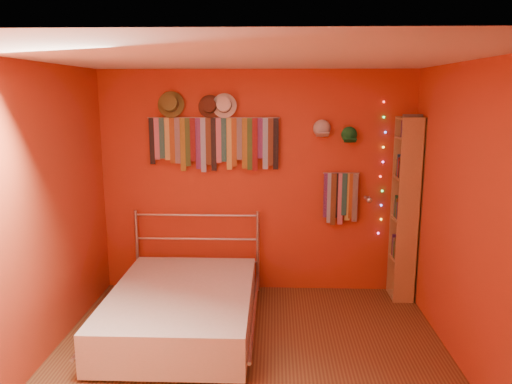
# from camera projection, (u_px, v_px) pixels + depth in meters

# --- Properties ---
(ground) EXTENTS (3.50, 3.50, 0.00)m
(ground) POSITION_uv_depth(u_px,v_px,m) (249.00, 368.00, 4.15)
(ground) COLOR brown
(ground) RESTS_ON ground
(back_wall) EXTENTS (3.50, 0.02, 2.50)m
(back_wall) POSITION_uv_depth(u_px,v_px,m) (257.00, 183.00, 5.62)
(back_wall) COLOR #A91C1B
(back_wall) RESTS_ON ground
(right_wall) EXTENTS (0.02, 3.50, 2.50)m
(right_wall) POSITION_uv_depth(u_px,v_px,m) (475.00, 224.00, 3.84)
(right_wall) COLOR #A91C1B
(right_wall) RESTS_ON ground
(left_wall) EXTENTS (0.02, 3.50, 2.50)m
(left_wall) POSITION_uv_depth(u_px,v_px,m) (29.00, 220.00, 3.97)
(left_wall) COLOR #A91C1B
(left_wall) RESTS_ON ground
(ceiling) EXTENTS (3.50, 3.50, 0.02)m
(ceiling) POSITION_uv_depth(u_px,v_px,m) (248.00, 58.00, 3.66)
(ceiling) COLOR white
(ceiling) RESTS_ON back_wall
(tie_rack) EXTENTS (1.45, 0.03, 0.61)m
(tie_rack) POSITION_uv_depth(u_px,v_px,m) (215.00, 141.00, 5.48)
(tie_rack) COLOR #B3B3B8
(tie_rack) RESTS_ON back_wall
(small_tie_rack) EXTENTS (0.40, 0.03, 0.59)m
(small_tie_rack) POSITION_uv_depth(u_px,v_px,m) (341.00, 196.00, 5.55)
(small_tie_rack) COLOR #B3B3B8
(small_tie_rack) RESTS_ON back_wall
(fedora_olive) EXTENTS (0.29, 0.16, 0.29)m
(fedora_olive) POSITION_uv_depth(u_px,v_px,m) (170.00, 104.00, 5.39)
(fedora_olive) COLOR brown
(fedora_olive) RESTS_ON back_wall
(fedora_brown) EXTENTS (0.25, 0.14, 0.25)m
(fedora_brown) POSITION_uv_depth(u_px,v_px,m) (210.00, 106.00, 5.38)
(fedora_brown) COLOR #4C281B
(fedora_brown) RESTS_ON back_wall
(fedora_white) EXTENTS (0.27, 0.15, 0.27)m
(fedora_white) POSITION_uv_depth(u_px,v_px,m) (224.00, 105.00, 5.37)
(fedora_white) COLOR white
(fedora_white) RESTS_ON back_wall
(cap_white) EXTENTS (0.19, 0.23, 0.19)m
(cap_white) POSITION_uv_depth(u_px,v_px,m) (322.00, 129.00, 5.42)
(cap_white) COLOR beige
(cap_white) RESTS_ON back_wall
(cap_green) EXTENTS (0.18, 0.22, 0.18)m
(cap_green) POSITION_uv_depth(u_px,v_px,m) (349.00, 135.00, 5.42)
(cap_green) COLOR #16672A
(cap_green) RESTS_ON back_wall
(fairy_lights) EXTENTS (0.06, 0.02, 1.49)m
(fairy_lights) POSITION_uv_depth(u_px,v_px,m) (382.00, 169.00, 5.50)
(fairy_lights) COLOR #FF3333
(fairy_lights) RESTS_ON back_wall
(reading_lamp) EXTENTS (0.06, 0.27, 0.08)m
(reading_lamp) POSITION_uv_depth(u_px,v_px,m) (369.00, 200.00, 5.39)
(reading_lamp) COLOR #B3B3B8
(reading_lamp) RESTS_ON back_wall
(bookshelf) EXTENTS (0.25, 0.34, 2.00)m
(bookshelf) POSITION_uv_depth(u_px,v_px,m) (409.00, 208.00, 5.39)
(bookshelf) COLOR #A37B4A
(bookshelf) RESTS_ON ground
(bed) EXTENTS (1.42, 1.95, 0.94)m
(bed) POSITION_uv_depth(u_px,v_px,m) (182.00, 308.00, 4.78)
(bed) COLOR #B3B3B8
(bed) RESTS_ON ground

